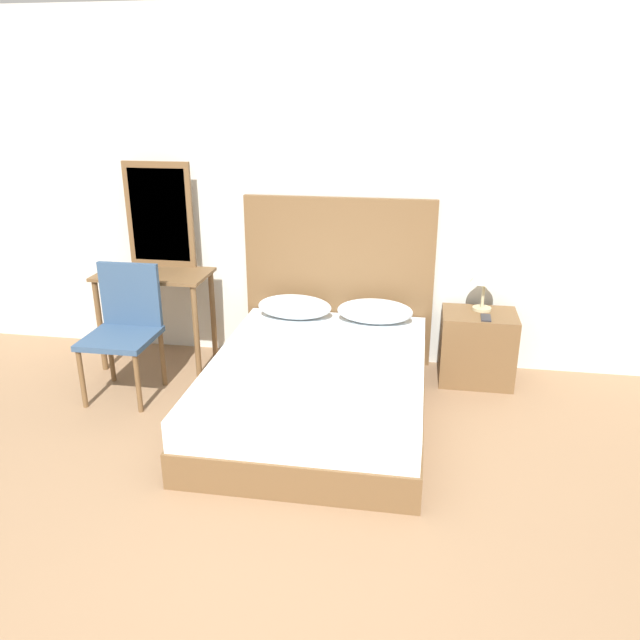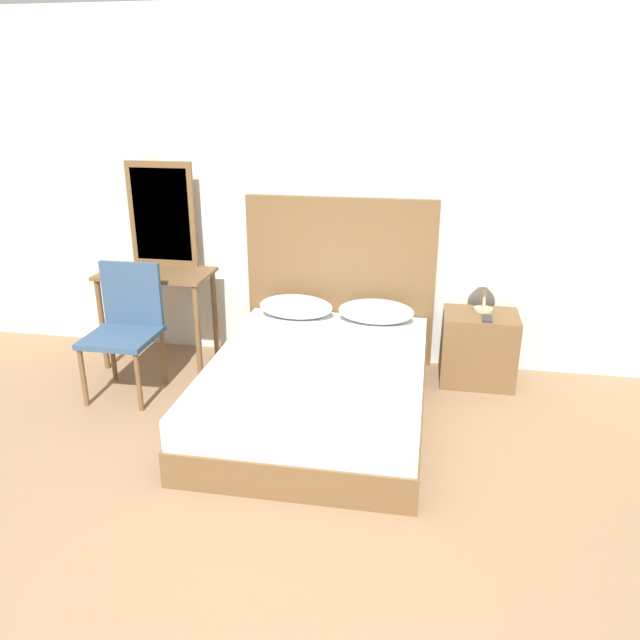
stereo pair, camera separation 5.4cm
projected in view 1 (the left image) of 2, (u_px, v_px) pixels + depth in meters
The scene contains 13 objects.
ground_plane at pixel (237, 613), 2.67m from camera, with size 16.00×16.00×0.00m, color #8C6B4C.
wall_back at pixel (334, 193), 4.78m from camera, with size 10.00×0.06×2.70m.
bed at pixel (318, 389), 4.19m from camera, with size 1.42×1.93×0.42m.
headboard at pixel (338, 281), 4.95m from camera, with size 1.49×0.05×1.33m.
pillow_left at pixel (295, 307), 4.85m from camera, with size 0.58×0.28×0.18m.
pillow_right at pixel (375, 311), 4.75m from camera, with size 0.58×0.28×0.18m.
phone_on_bed at pixel (318, 343), 4.38m from camera, with size 0.10×0.16×0.01m.
nightstand at pixel (477, 347), 4.70m from camera, with size 0.54×0.41×0.54m.
table_lamp at pixel (485, 275), 4.58m from camera, with size 0.21×0.21×0.37m.
phone_on_nightstand at pixel (486, 318), 4.50m from camera, with size 0.08×0.15×0.01m.
vanity_desk at pixel (155, 291), 4.89m from camera, with size 0.86×0.47×0.76m.
vanity_mirror at pixel (160, 215), 4.89m from camera, with size 0.54×0.03×0.82m.
chair at pixel (125, 323), 4.45m from camera, with size 0.47×0.48×0.94m.
Camera 1 is at (0.69, -1.97, 2.11)m, focal length 35.00 mm.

